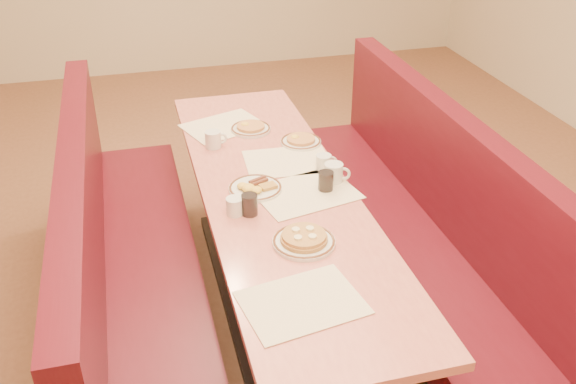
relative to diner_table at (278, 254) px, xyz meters
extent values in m
plane|color=#9E6647|center=(0.00, 0.00, -0.37)|extent=(8.00, 8.00, 0.00)
cube|color=black|center=(0.00, 0.00, -0.34)|extent=(0.55, 1.88, 0.06)
cube|color=black|center=(0.00, 0.00, -0.02)|extent=(0.15, 1.75, 0.71)
cube|color=#DE7767|center=(0.00, 0.00, 0.36)|extent=(0.70, 2.50, 0.04)
cube|color=#4C3326|center=(-0.68, 0.00, -0.27)|extent=(0.55, 2.50, 0.20)
cube|color=#4F0D18|center=(-0.68, 0.00, 0.00)|extent=(0.55, 2.50, 0.16)
cube|color=#4F0D18|center=(-0.89, 0.00, 0.38)|extent=(0.12, 2.50, 0.60)
cube|color=#4C3326|center=(0.68, 0.00, -0.27)|extent=(0.55, 2.50, 0.20)
cube|color=#4F0D18|center=(0.68, 0.00, 0.00)|extent=(0.55, 2.50, 0.16)
cube|color=#4F0D18|center=(0.89, 0.00, 0.38)|extent=(0.12, 2.50, 0.60)
cube|color=#F4E5BF|center=(-0.11, -0.83, 0.38)|extent=(0.47, 0.38, 0.00)
cube|color=#F4E5BF|center=(0.12, -0.07, 0.38)|extent=(0.52, 0.43, 0.00)
cube|color=#F4E5BF|center=(-0.12, 0.77, 0.38)|extent=(0.51, 0.45, 0.00)
cube|color=#F4E5BF|center=(0.12, 0.26, 0.38)|extent=(0.45, 0.35, 0.00)
cylinder|color=silver|center=(0.00, -0.47, 0.38)|extent=(0.26, 0.26, 0.02)
torus|color=brown|center=(0.00, -0.47, 0.39)|extent=(0.26, 0.26, 0.01)
cylinder|color=gold|center=(0.00, -0.47, 0.40)|extent=(0.20, 0.20, 0.02)
cylinder|color=gold|center=(0.00, -0.47, 0.42)|extent=(0.18, 0.18, 0.01)
cylinder|color=#FDE6A5|center=(0.03, -0.44, 0.43)|extent=(0.03, 0.03, 0.01)
cylinder|color=#FDE6A5|center=(-0.03, -0.44, 0.43)|extent=(0.03, 0.03, 0.01)
cylinder|color=#FDE6A5|center=(-0.03, -0.49, 0.43)|extent=(0.03, 0.03, 0.01)
cylinder|color=#FDE6A5|center=(0.02, -0.50, 0.43)|extent=(0.03, 0.03, 0.01)
cylinder|color=silver|center=(-0.10, 0.02, 0.38)|extent=(0.25, 0.25, 0.02)
torus|color=brown|center=(-0.10, 0.02, 0.39)|extent=(0.25, 0.25, 0.01)
ellipsoid|color=yellow|center=(-0.14, -0.01, 0.41)|extent=(0.06, 0.06, 0.03)
ellipsoid|color=yellow|center=(-0.11, -0.04, 0.41)|extent=(0.05, 0.05, 0.03)
ellipsoid|color=yellow|center=(-0.16, 0.02, 0.41)|extent=(0.05, 0.05, 0.03)
cylinder|color=brown|center=(-0.07, 0.04, 0.40)|extent=(0.09, 0.05, 0.02)
cylinder|color=brown|center=(-0.08, 0.07, 0.40)|extent=(0.09, 0.05, 0.02)
cube|color=#BE8D3B|center=(-0.04, -0.01, 0.40)|extent=(0.09, 0.07, 0.02)
cylinder|color=silver|center=(0.24, 0.45, 0.38)|extent=(0.22, 0.22, 0.02)
torus|color=brown|center=(0.24, 0.45, 0.39)|extent=(0.22, 0.22, 0.01)
cylinder|color=#CC7E48|center=(0.24, 0.45, 0.40)|extent=(0.15, 0.15, 0.02)
ellipsoid|color=yellow|center=(0.22, 0.47, 0.41)|extent=(0.05, 0.05, 0.02)
cylinder|color=silver|center=(0.02, 0.68, 0.38)|extent=(0.22, 0.22, 0.02)
torus|color=brown|center=(0.02, 0.68, 0.39)|extent=(0.22, 0.22, 0.01)
cylinder|color=#CC7E48|center=(0.02, 0.68, 0.40)|extent=(0.16, 0.16, 0.02)
ellipsoid|color=yellow|center=(-0.01, 0.70, 0.41)|extent=(0.05, 0.05, 0.02)
cylinder|color=silver|center=(0.28, 0.00, 0.42)|extent=(0.09, 0.09, 0.10)
torus|color=silver|center=(0.32, -0.02, 0.42)|extent=(0.07, 0.04, 0.07)
cylinder|color=black|center=(0.28, 0.00, 0.47)|extent=(0.08, 0.08, 0.01)
cylinder|color=silver|center=(-0.23, -0.17, 0.42)|extent=(0.08, 0.08, 0.08)
torus|color=silver|center=(-0.20, -0.19, 0.42)|extent=(0.06, 0.04, 0.06)
cylinder|color=black|center=(-0.23, -0.17, 0.45)|extent=(0.06, 0.06, 0.01)
cylinder|color=silver|center=(0.27, 0.13, 0.42)|extent=(0.08, 0.08, 0.08)
torus|color=silver|center=(0.31, 0.13, 0.42)|extent=(0.06, 0.01, 0.06)
cylinder|color=black|center=(0.27, 0.13, 0.45)|extent=(0.07, 0.07, 0.01)
cylinder|color=silver|center=(-0.22, 0.52, 0.42)|extent=(0.08, 0.08, 0.09)
torus|color=silver|center=(-0.17, 0.52, 0.42)|extent=(0.06, 0.01, 0.06)
cylinder|color=black|center=(-0.22, 0.52, 0.46)|extent=(0.07, 0.07, 0.01)
cylinder|color=black|center=(-0.17, -0.19, 0.42)|extent=(0.07, 0.07, 0.10)
cylinder|color=silver|center=(-0.17, -0.19, 0.42)|extent=(0.07, 0.07, 0.10)
cylinder|color=black|center=(0.22, -0.07, 0.42)|extent=(0.07, 0.07, 0.10)
cylinder|color=silver|center=(0.22, -0.07, 0.42)|extent=(0.07, 0.07, 0.10)
camera|label=1|loc=(-0.62, -2.55, 1.88)|focal=40.00mm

